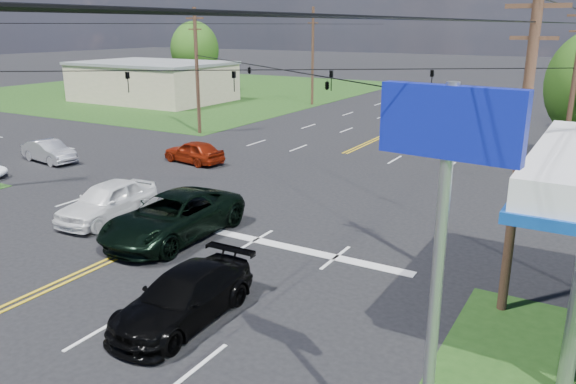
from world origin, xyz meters
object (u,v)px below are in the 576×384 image
Objects in this scene: suv_black at (184,297)px; sedan_silver at (49,151)px; tree_far_l at (195,50)px; polesign_se at (445,190)px; retail_nw at (153,83)px; pole_se at (520,150)px; pickup_dkgreen at (173,217)px; pickup_white at (108,201)px; pole_left_far at (313,55)px; pole_ne at (573,88)px; pole_nw at (197,70)px.

sedan_silver is (-20.10, 10.92, -0.05)m from suv_black.
tree_far_l is 1.17× the size of polesign_se.
retail_nw is 58.17m from polesign_se.
polesign_se is (0.00, -7.99, 0.88)m from pole_se.
pole_se reaches higher than sedan_silver.
pickup_dkgreen is 1.27× the size of suv_black.
pickup_dkgreen is 1.55× the size of sedan_silver.
pole_se is 17.00m from pickup_white.
retail_nw is at bearing -78.69° from tree_far_l.
pole_se is at bearing -94.59° from sedan_silver.
pole_left_far reaches higher than polesign_se.
tree_far_l is 52.81m from pickup_dkgreen.
pole_left_far is 31.75m from sedan_silver.
suv_black is 1.22× the size of sedan_silver.
polesign_se reaches higher than retail_nw.
pickup_white is at bearing -109.95° from sedan_silver.
pickup_dkgreen is at bearing -70.16° from pole_left_far.
retail_nw reaches higher than sedan_silver.
sedan_silver is at bearing -156.11° from pole_ne.
tree_far_l is (-45.00, 23.00, 0.28)m from pole_ne.
pickup_dkgreen is at bearing -104.56° from sedan_silver.
suv_black is 9.71m from polesign_se.
pole_ne is at bearing 90.00° from pole_se.
pole_se is 10.33m from suv_black.
pole_ne is at bearing 55.57° from pickup_dkgreen.
retail_nw is 43.79m from pickup_dkgreen.
pole_ne is 24.92m from suv_black.
sedan_silver is (-11.43, 5.76, -0.16)m from pickup_white.
suv_black is at bearing 160.93° from polesign_se.
suv_black is (-7.83, -23.29, -4.18)m from pole_ne.
sedan_silver is at bearing 168.60° from pole_se.
pole_left_far reaches higher than pickup_white.
sedan_silver is (17.07, -35.37, -4.51)m from tree_far_l.
tree_far_l is at bearing 129.56° from pole_nw.
pole_left_far is 51.97m from polesign_se.
pole_left_far is 2.41× the size of sedan_silver.
pole_ne is at bearing -59.30° from sedan_silver.
pickup_white is 1.19× the size of sedan_silver.
pickup_dkgreen is 16.57m from sedan_silver.
tree_far_l is 2.10× the size of sedan_silver.
retail_nw is at bearing -160.56° from pole_left_far.
pole_se and pole_ne have the same top height.
pole_left_far reaches higher than sedan_silver.
pole_se is 1.00× the size of pole_nw.
pickup_dkgreen is 6.75m from suv_black.
pole_se is 45.22m from pole_left_far.
polesign_se is (43.00, -38.99, 3.80)m from retail_nw.
pickup_dkgreen is at bearing -53.74° from pole_nw.
polesign_se is at bearing -42.20° from retail_nw.
suv_black is (18.17, -42.29, -4.43)m from pole_left_far.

